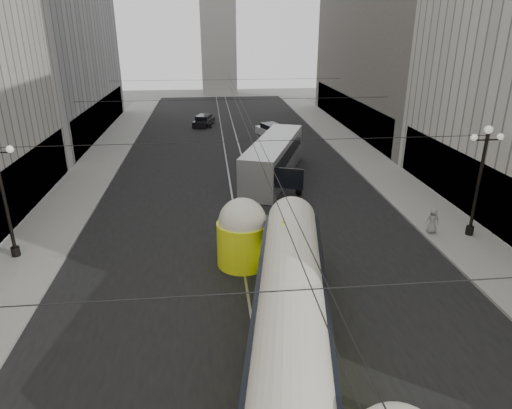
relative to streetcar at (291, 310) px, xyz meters
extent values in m
cube|color=black|center=(-0.50, 23.19, -1.77)|extent=(20.00, 85.00, 0.02)
cube|color=gray|center=(-12.50, 26.69, -1.70)|extent=(4.00, 72.00, 0.15)
cube|color=gray|center=(11.50, 26.69, -1.70)|extent=(4.00, 72.00, 0.15)
cube|color=gray|center=(-1.25, 23.19, -1.77)|extent=(0.12, 85.00, 0.04)
cube|color=gray|center=(0.25, 23.19, -1.77)|extent=(0.12, 85.00, 0.04)
cube|color=black|center=(-14.55, 14.69, 0.23)|extent=(0.10, 18.00, 3.60)
cube|color=black|center=(-14.55, 38.69, 0.23)|extent=(0.10, 25.20, 3.60)
cube|color=black|center=(13.55, 12.69, 0.23)|extent=(0.10, 18.00, 3.60)
cube|color=black|center=(13.55, 38.69, 0.23)|extent=(0.10, 28.80, 3.60)
cube|color=#B2AFA8|center=(-0.50, 70.69, 10.23)|extent=(6.00, 6.00, 24.00)
cylinder|color=black|center=(-13.10, 8.69, 1.38)|extent=(0.18, 0.18, 6.00)
cylinder|color=black|center=(-13.10, 8.69, -1.37)|extent=(0.44, 0.44, 0.50)
sphere|color=white|center=(-12.35, 8.69, 4.13)|extent=(0.36, 0.36, 0.36)
cylinder|color=black|center=(12.10, 8.69, 1.38)|extent=(0.18, 0.18, 6.00)
cylinder|color=black|center=(12.10, 8.69, -1.37)|extent=(0.44, 0.44, 0.50)
cylinder|color=black|center=(12.10, 8.69, 3.98)|extent=(1.60, 0.08, 0.08)
sphere|color=white|center=(12.10, 8.69, 4.53)|extent=(0.44, 0.44, 0.44)
sphere|color=white|center=(11.35, 8.69, 4.13)|extent=(0.36, 0.36, 0.36)
sphere|color=white|center=(12.85, 8.69, 4.13)|extent=(0.36, 0.36, 0.36)
cylinder|color=black|center=(-0.50, -5.31, 4.23)|extent=(25.00, 0.03, 0.03)
cylinder|color=black|center=(-0.50, 8.69, 4.23)|extent=(25.00, 0.03, 0.03)
cylinder|color=black|center=(-0.50, 22.69, 4.23)|extent=(25.00, 0.03, 0.03)
cylinder|color=black|center=(-0.50, 36.69, 4.23)|extent=(25.00, 0.03, 0.03)
cylinder|color=black|center=(-0.50, 26.69, 4.03)|extent=(0.03, 72.00, 0.03)
cylinder|color=black|center=(-0.10, 26.69, 4.03)|extent=(0.03, 72.00, 0.03)
cube|color=#F2FF16|center=(0.00, 0.00, -0.71)|extent=(5.10, 14.34, 1.71)
cube|color=black|center=(0.00, 0.00, -1.52)|extent=(5.02, 13.93, 0.30)
cube|color=black|center=(0.00, 0.00, 0.39)|extent=(5.08, 14.14, 0.86)
cylinder|color=silver|center=(0.00, 0.00, 0.70)|extent=(4.76, 14.08, 2.32)
cylinder|color=#F2FF16|center=(-1.24, 6.84, -0.61)|extent=(2.62, 2.62, 2.32)
sphere|color=silver|center=(-1.24, 6.84, 0.60)|extent=(2.42, 2.42, 2.42)
cube|color=#ACAEB2|center=(2.30, 20.78, -0.19)|extent=(6.56, 12.34, 3.05)
cube|color=black|center=(2.30, 20.78, 0.31)|extent=(6.43, 11.95, 1.12)
cube|color=black|center=(2.30, 14.72, 0.16)|extent=(2.23, 0.89, 1.42)
cylinder|color=black|center=(1.03, 16.69, -1.26)|extent=(0.30, 1.02, 1.02)
cylinder|color=black|center=(3.57, 16.69, -1.26)|extent=(0.30, 1.02, 1.02)
cylinder|color=black|center=(1.03, 24.87, -1.26)|extent=(0.30, 1.02, 1.02)
cylinder|color=black|center=(3.57, 24.87, -1.26)|extent=(0.30, 1.02, 1.02)
cube|color=white|center=(4.13, 35.17, -1.30)|extent=(3.26, 4.83, 0.79)
cube|color=black|center=(4.13, 35.17, -0.73)|extent=(2.36, 2.87, 0.75)
cylinder|color=black|center=(3.30, 33.65, -1.45)|extent=(0.22, 0.64, 0.64)
cylinder|color=black|center=(4.96, 33.65, -1.45)|extent=(0.22, 0.64, 0.64)
cylinder|color=black|center=(3.30, 36.69, -1.45)|extent=(0.22, 0.64, 0.64)
cylinder|color=black|center=(4.96, 36.69, -1.45)|extent=(0.22, 0.64, 0.64)
cube|color=black|center=(-3.30, 41.80, -1.33)|extent=(2.79, 4.43, 0.73)
cube|color=black|center=(-3.30, 41.80, -0.82)|extent=(2.07, 2.59, 0.69)
cylinder|color=black|center=(-4.06, 40.40, -1.48)|extent=(0.22, 0.59, 0.59)
cylinder|color=black|center=(-2.53, 40.40, -1.48)|extent=(0.22, 0.59, 0.59)
cylinder|color=black|center=(-4.06, 43.20, -1.48)|extent=(0.22, 0.59, 0.59)
cylinder|color=black|center=(-2.53, 43.20, -1.48)|extent=(0.22, 0.59, 0.59)
imported|color=gray|center=(10.00, 9.16, -0.87)|extent=(0.80, 0.58, 1.50)
camera|label=1|loc=(-2.74, -13.91, 9.73)|focal=32.00mm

